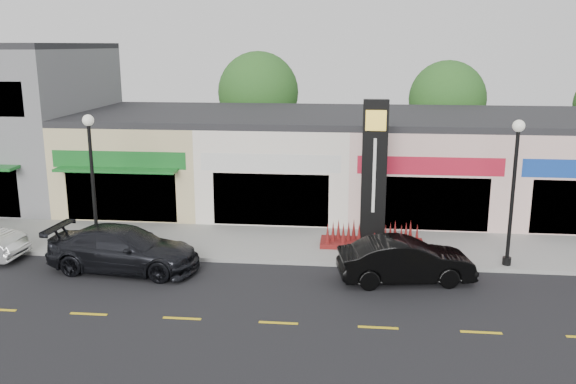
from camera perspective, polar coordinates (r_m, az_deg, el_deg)
name	(u,v)px	position (r m, az deg, el deg)	size (l,w,h in m)	color
ground	(289,285)	(21.63, 0.06, -8.72)	(120.00, 120.00, 0.00)	black
sidewalk	(299,244)	(25.66, 1.07, -4.88)	(52.00, 4.30, 0.15)	gray
curb	(294,262)	(23.55, 0.59, -6.61)	(52.00, 0.20, 0.15)	gray
shop_beige	(154,156)	(33.60, -12.45, 3.34)	(7.00, 10.85, 4.80)	tan
shop_cream	(283,158)	(32.10, -0.48, 3.19)	(7.00, 10.01, 4.80)	silver
shop_pink_w	(418,161)	(32.09, 12.05, 2.88)	(7.00, 10.01, 4.80)	beige
shop_pink_e	(559,163)	(33.57, 24.02, 2.46)	(7.00, 10.01, 4.80)	beige
tree_rear_west	(258,92)	(39.97, -2.79, 9.32)	(5.20, 5.20, 7.83)	#382619
tree_rear_mid	(447,99)	(39.98, 14.67, 8.41)	(4.80, 4.80, 7.29)	#382619
lamp_west_near	(92,169)	(25.01, -17.88, 2.03)	(0.44, 0.44, 5.47)	black
lamp_east_near	(514,179)	(23.65, 20.40, 1.19)	(0.44, 0.44, 5.47)	black
pylon_sign	(373,196)	(24.83, 7.97, -0.36)	(4.20, 1.30, 6.00)	#601015
car_dark_sedan	(124,249)	(23.55, -15.10, -5.18)	(5.66, 2.30, 1.64)	black
car_black_conv	(406,261)	(22.09, 10.95, -6.32)	(4.75, 1.65, 1.56)	black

